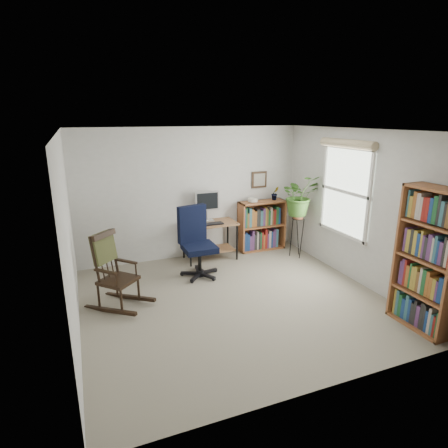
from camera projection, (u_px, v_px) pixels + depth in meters
name	position (u px, v px, depth m)	size (l,w,h in m)	color
floor	(234.00, 301.00, 5.42)	(4.20, 4.00, 0.00)	gray
ceiling	(236.00, 130.00, 4.75)	(4.20, 4.00, 0.00)	white
wall_back	(192.00, 194.00, 6.87)	(4.20, 0.00, 2.40)	silver
wall_front	(324.00, 278.00, 3.30)	(4.20, 0.00, 2.40)	silver
wall_left	(69.00, 239.00, 4.34)	(0.00, 4.00, 2.40)	silver
wall_right	(358.00, 208.00, 5.83)	(0.00, 4.00, 2.40)	silver
window	(345.00, 192.00, 6.03)	(0.12, 1.20, 1.50)	silver
desk	(210.00, 241.00, 6.93)	(0.97, 0.53, 0.70)	#906440
monitor	(207.00, 206.00, 6.88)	(0.46, 0.16, 0.56)	#AFAFB3
keyboard	(212.00, 224.00, 6.72)	(0.40, 0.15, 0.03)	black
office_chair	(199.00, 242.00, 6.09)	(0.65, 0.65, 1.19)	black
rocking_chair	(118.00, 270.00, 5.12)	(0.56, 0.93, 1.08)	black
low_bookshelf	(262.00, 225.00, 7.40)	(0.93, 0.31, 0.98)	#9B5932
tall_bookshelf	(429.00, 260.00, 4.52)	(0.34, 0.78, 1.79)	#9B5932
plant_stand	(297.00, 234.00, 7.02)	(0.24, 0.24, 0.87)	black
spider_plant	(300.00, 176.00, 6.71)	(1.69, 1.88, 1.46)	#376423
potted_plant_small	(275.00, 197.00, 7.35)	(0.13, 0.24, 0.11)	#376423
framed_picture	(259.00, 180.00, 7.28)	(0.32, 0.04, 0.32)	black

